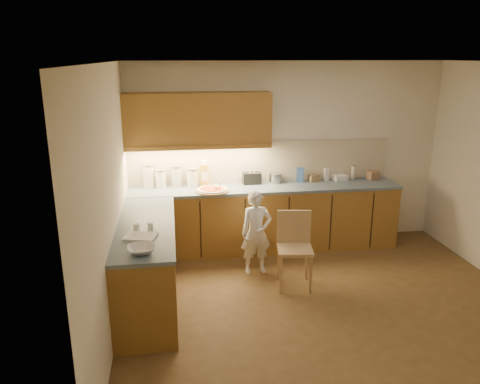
{
  "coord_description": "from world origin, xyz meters",
  "views": [
    {
      "loc": [
        -1.64,
        -4.43,
        2.66
      ],
      "look_at": [
        -0.8,
        1.2,
        1.0
      ],
      "focal_mm": 35.0,
      "sensor_mm": 36.0,
      "label": 1
    }
  ],
  "objects_px": {
    "pizza_on_board": "(212,190)",
    "toaster": "(252,178)",
    "wooden_chair": "(294,243)",
    "oil_jug": "(205,175)",
    "child": "(256,233)"
  },
  "relations": [
    {
      "from": "pizza_on_board",
      "to": "toaster",
      "type": "height_order",
      "value": "pizza_on_board"
    },
    {
      "from": "pizza_on_board",
      "to": "wooden_chair",
      "type": "bearing_deg",
      "value": -48.03
    },
    {
      "from": "oil_jug",
      "to": "toaster",
      "type": "distance_m",
      "value": 0.68
    },
    {
      "from": "wooden_chair",
      "to": "toaster",
      "type": "height_order",
      "value": "toaster"
    },
    {
      "from": "pizza_on_board",
      "to": "oil_jug",
      "type": "height_order",
      "value": "oil_jug"
    },
    {
      "from": "child",
      "to": "wooden_chair",
      "type": "xyz_separation_m",
      "value": [
        0.39,
        -0.37,
        -0.02
      ]
    },
    {
      "from": "pizza_on_board",
      "to": "oil_jug",
      "type": "bearing_deg",
      "value": 107.15
    },
    {
      "from": "pizza_on_board",
      "to": "child",
      "type": "distance_m",
      "value": 0.88
    },
    {
      "from": "child",
      "to": "toaster",
      "type": "distance_m",
      "value": 1.02
    },
    {
      "from": "pizza_on_board",
      "to": "toaster",
      "type": "distance_m",
      "value": 0.66
    },
    {
      "from": "child",
      "to": "oil_jug",
      "type": "bearing_deg",
      "value": 119.74
    },
    {
      "from": "pizza_on_board",
      "to": "wooden_chair",
      "type": "height_order",
      "value": "pizza_on_board"
    },
    {
      "from": "wooden_chair",
      "to": "pizza_on_board",
      "type": "bearing_deg",
      "value": 140.65
    },
    {
      "from": "pizza_on_board",
      "to": "child",
      "type": "relative_size",
      "value": 0.42
    },
    {
      "from": "toaster",
      "to": "child",
      "type": "bearing_deg",
      "value": -96.9
    }
  ]
}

